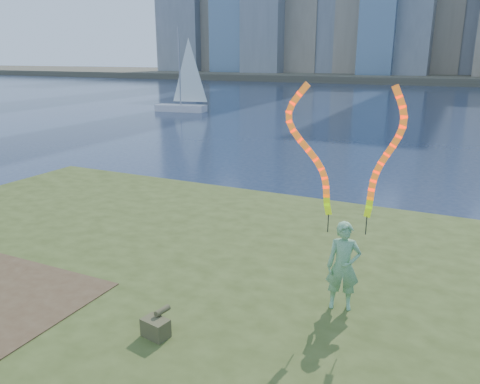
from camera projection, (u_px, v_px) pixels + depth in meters
The scene contains 6 objects.
ground at pixel (198, 290), 9.78m from camera, with size 320.00×320.00×0.00m, color #1A2741.
grassy_knoll at pixel (126, 332), 7.71m from camera, with size 20.00×18.00×0.80m.
far_shore at pixel (446, 77), 91.73m from camera, with size 320.00×40.00×1.20m, color #494435.
woman_with_ribbons at pixel (347, 222), 7.22m from camera, with size 1.92×0.62×3.86m.
canvas_bag at pixel (156, 327), 6.77m from camera, with size 0.43×0.48×0.37m.
sailboat at pixel (183, 97), 40.63m from camera, with size 4.74×2.10×7.11m.
Camera 1 is at (4.63, -7.55, 4.73)m, focal length 35.00 mm.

